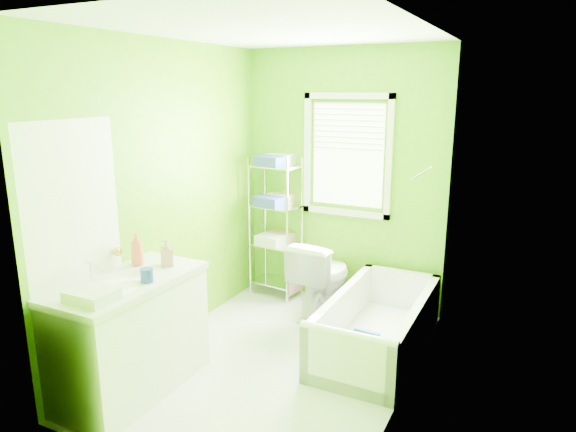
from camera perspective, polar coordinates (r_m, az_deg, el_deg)
The scene contains 9 objects.
ground at distance 4.42m, azimuth -1.27°, elevation -15.80°, with size 2.90×2.90×0.00m, color silver.
room_envelope at distance 3.90m, azimuth -1.39°, elevation 4.39°, with size 2.14×2.94×2.62m.
window at distance 5.16m, azimuth 6.61°, elevation 7.39°, with size 0.92×0.05×1.22m.
door at distance 3.90m, azimuth -22.19°, elevation -4.93°, with size 0.09×0.80×2.00m.
right_wall_decor at distance 3.57m, azimuth 13.34°, elevation -0.60°, with size 0.04×1.48×1.17m.
bathtub at distance 4.57m, azimuth 9.80°, elevation -12.69°, with size 0.74×1.58×0.51m.
toilet at distance 5.10m, azimuth 3.79°, elevation -6.79°, with size 0.44×0.77×0.79m, color white.
vanity at distance 4.01m, azimuth -17.15°, elevation -12.23°, with size 0.60×1.16×1.13m.
wire_shelf_unit at distance 5.44m, azimuth -1.29°, elevation 0.49°, with size 0.54×0.44×1.53m.
Camera 1 is at (1.81, -3.39, 2.19)m, focal length 32.00 mm.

